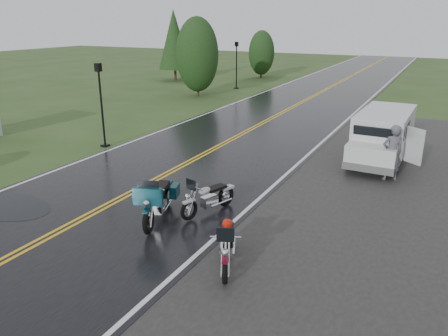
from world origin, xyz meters
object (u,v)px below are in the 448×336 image
Objects in this scene: motorcycle_teal at (148,210)px; motorcycle_red at (225,260)px; lamp_post_near_left at (102,105)px; person_at_van at (392,154)px; motorcycle_silver at (189,203)px; van_white at (352,144)px; lamp_post_far_left at (236,65)px.

motorcycle_red is at bearing -40.47° from motorcycle_teal.
motorcycle_red is at bearing -36.41° from lamp_post_near_left.
person_at_van is at bearing 50.63° from motorcycle_red.
lamp_post_near_left reaches higher than motorcycle_silver.
motorcycle_silver is 8.64m from lamp_post_near_left.
motorcycle_red reaches higher than motorcycle_silver.
van_white is (2.98, 6.41, 0.41)m from motorcycle_silver.
van_white is 19.96m from lamp_post_far_left.
van_white reaches higher than person_at_van.
motorcycle_teal is at bearing -41.32° from lamp_post_near_left.
motorcycle_teal is at bearing 134.32° from motorcycle_red.
lamp_post_near_left is at bearing -83.27° from lamp_post_far_left.
motorcycle_red is 26.97m from lamp_post_far_left.
motorcycle_teal is 1.23× the size of person_at_van.
lamp_post_near_left reaches higher than motorcycle_red.
lamp_post_near_left is 17.61m from lamp_post_far_left.
lamp_post_far_left reaches higher than motorcycle_red.
lamp_post_far_left reaches higher than lamp_post_near_left.
motorcycle_teal is 1.26m from motorcycle_silver.
lamp_post_near_left is at bearing -168.85° from van_white.
lamp_post_far_left is at bearing 130.46° from motorcycle_silver.
lamp_post_near_left reaches higher than person_at_van.
van_white is 1.38× the size of lamp_post_far_left.
motorcycle_silver is 0.39× the size of van_white.
motorcycle_teal is 24.93m from lamp_post_far_left.
lamp_post_far_left is (-2.06, 17.49, 0.01)m from lamp_post_near_left.
motorcycle_red is 8.66m from van_white.
lamp_post_near_left is at bearing -24.44° from person_at_van.
van_white is at bearing -50.80° from person_at_van.
motorcycle_teal is at bearing 24.81° from person_at_van.
van_white is 2.59× the size of person_at_van.
lamp_post_far_left reaches higher than motorcycle_silver.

